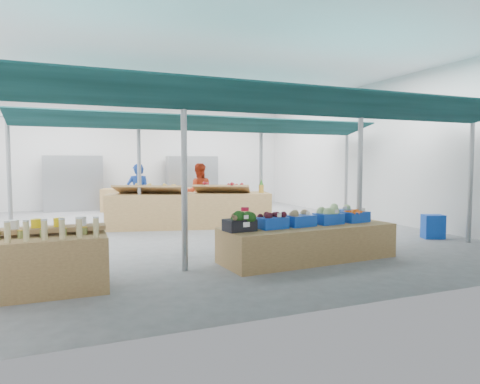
{
  "coord_description": "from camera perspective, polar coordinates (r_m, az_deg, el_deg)",
  "views": [
    {
      "loc": [
        -2.81,
        -10.78,
        1.79
      ],
      "look_at": [
        0.97,
        -1.6,
        1.09
      ],
      "focal_mm": 32.0,
      "sensor_mm": 36.0,
      "label": 1
    }
  ],
  "objects": [
    {
      "name": "apple_heap_red",
      "position": [
        11.68,
        -2.4,
        0.65
      ],
      "size": [
        1.65,
        1.31,
        0.27
      ],
      "rotation": [
        0.0,
        0.0,
        -0.48
      ],
      "color": "#997247",
      "rests_on": "fruit_counter"
    },
    {
      "name": "pole_ribbon",
      "position": [
        6.25,
        0.68,
        -2.49
      ],
      "size": [
        0.12,
        0.12,
        0.28
      ],
      "color": "#AD0B25",
      "rests_on": "pole_grid"
    },
    {
      "name": "pineapple",
      "position": [
        11.85,
        2.86,
        0.77
      ],
      "size": [
        0.14,
        0.14,
        0.39
      ],
      "rotation": [
        0.0,
        0.0,
        -0.48
      ],
      "color": "#8C6019",
      "rests_on": "fruit_counter"
    },
    {
      "name": "bottle_shelf",
      "position": [
        6.48,
        -25.11,
        -8.5
      ],
      "size": [
        1.74,
        1.08,
        1.05
      ],
      "rotation": [
        0.0,
        0.0,
        -0.01
      ],
      "color": "olive",
      "rests_on": "floor"
    },
    {
      "name": "crate_carrots",
      "position": [
        8.57,
        15.05,
        -3.13
      ],
      "size": [
        0.54,
        0.43,
        0.29
      ],
      "rotation": [
        0.0,
        0.0,
        0.13
      ],
      "color": "#1142B9",
      "rests_on": "veg_counter"
    },
    {
      "name": "hall",
      "position": [
        12.57,
        -9.51,
        7.87
      ],
      "size": [
        13.0,
        13.0,
        13.0
      ],
      "color": "silver",
      "rests_on": "ground"
    },
    {
      "name": "crate_celeriac",
      "position": [
        7.79,
        8.03,
        -3.48
      ],
      "size": [
        0.54,
        0.43,
        0.31
      ],
      "rotation": [
        0.0,
        0.0,
        0.13
      ],
      "color": "#1142B9",
      "rests_on": "veg_counter"
    },
    {
      "name": "back_shelving_left",
      "position": [
        16.8,
        -21.32,
        1.05
      ],
      "size": [
        2.0,
        0.5,
        2.0
      ],
      "primitive_type": "cube",
      "color": "#B23F33",
      "rests_on": "floor"
    },
    {
      "name": "pole_grid",
      "position": [
        9.71,
        -0.88,
        4.15
      ],
      "size": [
        10.0,
        4.6,
        3.0
      ],
      "color": "gray",
      "rests_on": "floor"
    },
    {
      "name": "vendor_left",
      "position": [
        12.56,
        -13.4,
        -0.27
      ],
      "size": [
        0.72,
        0.56,
        1.75
      ],
      "primitive_type": "imported",
      "rotation": [
        0.0,
        0.0,
        2.9
      ],
      "color": "#183B9F",
      "rests_on": "floor"
    },
    {
      "name": "vendor_right",
      "position": [
        12.96,
        -5.52,
        -0.05
      ],
      "size": [
        0.98,
        0.84,
        1.75
      ],
      "primitive_type": "imported",
      "rotation": [
        0.0,
        0.0,
        2.9
      ],
      "color": "#B93116",
      "rests_on": "floor"
    },
    {
      "name": "veg_counter",
      "position": [
        7.97,
        9.08,
        -6.68
      ],
      "size": [
        3.31,
        1.29,
        0.63
      ],
      "primitive_type": "cube",
      "rotation": [
        0.0,
        0.0,
        0.07
      ],
      "color": "olive",
      "rests_on": "floor"
    },
    {
      "name": "back_shelving_right",
      "position": [
        17.47,
        -6.4,
        1.4
      ],
      "size": [
        2.0,
        0.5,
        2.0
      ],
      "primitive_type": "cube",
      "color": "#B23F33",
      "rests_on": "floor"
    },
    {
      "name": "sparrow",
      "position": [
        7.01,
        -0.73,
        -3.43
      ],
      "size": [
        0.12,
        0.09,
        0.11
      ],
      "rotation": [
        0.0,
        0.0,
        0.13
      ],
      "color": "brown",
      "rests_on": "crate_broccoli"
    },
    {
      "name": "awnings",
      "position": [
        9.76,
        -0.89,
        9.85
      ],
      "size": [
        9.5,
        7.08,
        0.3
      ],
      "color": "black",
      "rests_on": "pole_grid"
    },
    {
      "name": "crate_cabbage",
      "position": [
        8.16,
        11.71,
        -3.09
      ],
      "size": [
        0.54,
        0.43,
        0.35
      ],
      "rotation": [
        0.0,
        0.0,
        0.13
      ],
      "color": "#1142B9",
      "rests_on": "veg_counter"
    },
    {
      "name": "floor",
      "position": [
        11.28,
        -7.72,
        -5.14
      ],
      "size": [
        13.0,
        13.0,
        0.0
      ],
      "primitive_type": "plane",
      "color": "slate",
      "rests_on": "ground"
    },
    {
      "name": "apple_heap_yellow",
      "position": [
        11.63,
        -11.89,
        0.55
      ],
      "size": [
        2.01,
        1.49,
        0.27
      ],
      "rotation": [
        0.0,
        0.0,
        -0.48
      ],
      "color": "#997247",
      "rests_on": "fruit_counter"
    },
    {
      "name": "crate_broccoli",
      "position": [
        7.18,
        -0.06,
        -3.96
      ],
      "size": [
        0.54,
        0.43,
        0.35
      ],
      "rotation": [
        0.0,
        0.0,
        0.13
      ],
      "color": "black",
      "rests_on": "veg_counter"
    },
    {
      "name": "fruit_counter",
      "position": [
        11.78,
        -6.74,
        -2.45
      ],
      "size": [
        4.5,
        2.04,
        0.94
      ],
      "primitive_type": "cube",
      "rotation": [
        0.0,
        0.0,
        -0.24
      ],
      "color": "olive",
      "rests_on": "floor"
    },
    {
      "name": "crate_stack",
      "position": [
        11.01,
        24.34,
        -4.22
      ],
      "size": [
        0.55,
        0.47,
        0.56
      ],
      "primitive_type": "cube",
      "rotation": [
        0.0,
        0.0,
        -0.38
      ],
      "color": "#1142B9",
      "rests_on": "floor"
    },
    {
      "name": "crate_extra",
      "position": [
        8.87,
        13.32,
        -2.62
      ],
      "size": [
        0.58,
        0.48,
        0.32
      ],
      "rotation": [
        0.0,
        0.0,
        -0.28
      ],
      "color": "#1142B9",
      "rests_on": "veg_counter"
    },
    {
      "name": "far_counter",
      "position": [
        16.03,
        -9.85,
        -0.98
      ],
      "size": [
        4.63,
        2.19,
        0.82
      ],
      "primitive_type": "cube",
      "rotation": [
        0.0,
        0.0,
        -0.29
      ],
      "color": "olive",
      "rests_on": "floor"
    },
    {
      "name": "crate_beets",
      "position": [
        7.48,
        4.3,
        -3.85
      ],
      "size": [
        0.54,
        0.43,
        0.29
      ],
      "rotation": [
        0.0,
        0.0,
        0.13
      ],
      "color": "#1142B9",
      "rests_on": "veg_counter"
    }
  ]
}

